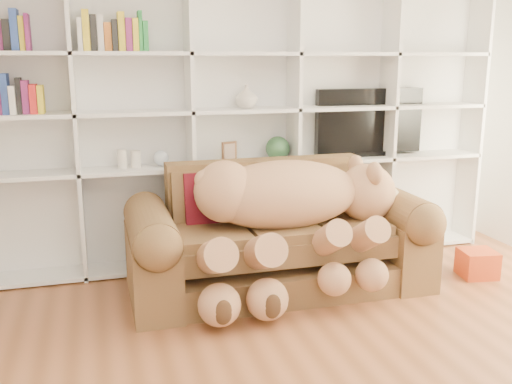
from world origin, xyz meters
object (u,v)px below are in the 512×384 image
object	(u,v)px
sofa	(278,242)
tv	(369,123)
teddy_bear	(289,210)
gift_box	(477,263)

from	to	relation	value
sofa	tv	size ratio (longest dim) A/B	2.22
sofa	teddy_bear	distance (m)	0.36
teddy_bear	tv	world-z (taller)	tv
sofa	tv	xyz separation A→B (m)	(1.07, 0.68, 0.80)
sofa	gift_box	world-z (taller)	sofa
teddy_bear	gift_box	distance (m)	1.68
gift_box	tv	xyz separation A→B (m)	(-0.54, 0.94, 1.05)
tv	gift_box	bearing A→B (deg)	-60.26
teddy_bear	gift_box	size ratio (longest dim) A/B	6.28
tv	sofa	bearing A→B (deg)	-147.46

